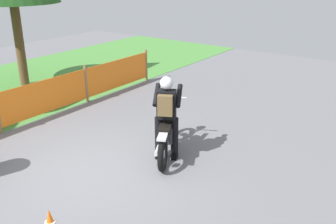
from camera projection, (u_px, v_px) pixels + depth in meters
ground at (88, 170)px, 7.22m from camera, size 24.00×24.00×0.02m
motorcycle_lead at (168, 130)px, 7.73m from camera, size 1.94×1.13×1.01m
rider_lead at (166, 114)px, 7.35m from camera, size 0.79×0.70×1.69m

